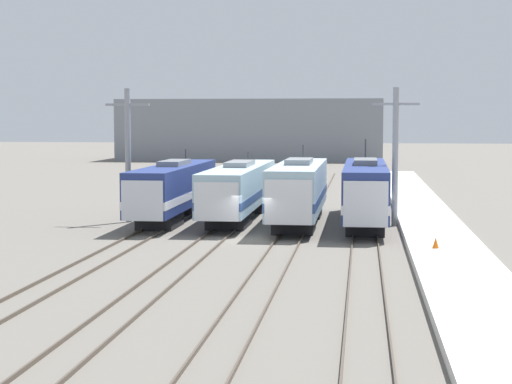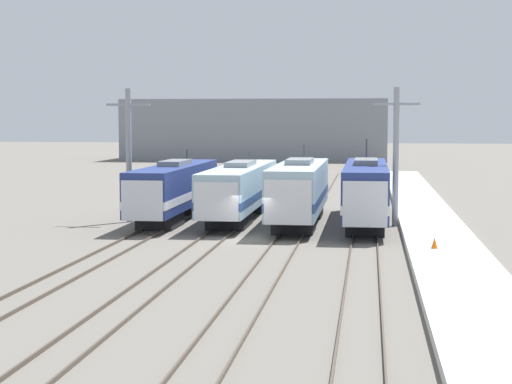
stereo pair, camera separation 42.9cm
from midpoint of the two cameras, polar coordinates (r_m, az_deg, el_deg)
The scene contains 14 objects.
ground_plane at distance 49.72m, azimuth -0.10°, elevation -3.19°, with size 400.00×400.00×0.00m, color #666059.
rail_pair_far_left at distance 51.00m, azimuth -7.44°, elevation -2.94°, with size 1.51×120.00×0.15m.
rail_pair_center_left at distance 50.05m, azimuth -2.58°, elevation -3.05°, with size 1.51×120.00×0.15m.
rail_pair_center_right at distance 49.47m, azimuth 2.42°, elevation -3.15°, with size 1.51×120.00×0.15m.
rail_pair_far_right at distance 49.28m, azimuth 7.51°, elevation -3.22°, with size 1.51×120.00×0.15m.
locomotive_far_left at distance 59.04m, azimuth -5.31°, elevation 0.15°, with size 2.79×17.63×4.78m.
locomotive_center_left at distance 59.70m, azimuth -0.89°, elevation 0.18°, with size 2.96×19.61×4.54m.
locomotive_center_right at distance 56.52m, azimuth 3.10°, elevation 0.06°, with size 3.02×16.74×5.18m.
locomotive_far_right at distance 56.69m, azimuth 7.55°, elevation 0.04°, with size 2.76×18.35×5.58m.
catenary_tower_left at distance 58.45m, azimuth -8.27°, elevation 2.60°, with size 3.01×0.39×9.04m.
catenary_tower_right at distance 56.26m, azimuth 9.52°, elevation 2.49°, with size 3.01×0.39×9.04m.
platform at distance 49.44m, azimuth 12.38°, elevation -3.10°, with size 4.00×120.00×0.42m.
traffic_cone at distance 44.51m, azimuth 12.09°, elevation -3.34°, with size 0.34×0.34×0.56m.
depot_building at distance 145.94m, azimuth 0.08°, elevation 4.16°, with size 44.12×13.94×10.25m.
Camera 2 is at (6.78, -48.76, 7.00)m, focal length 60.00 mm.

